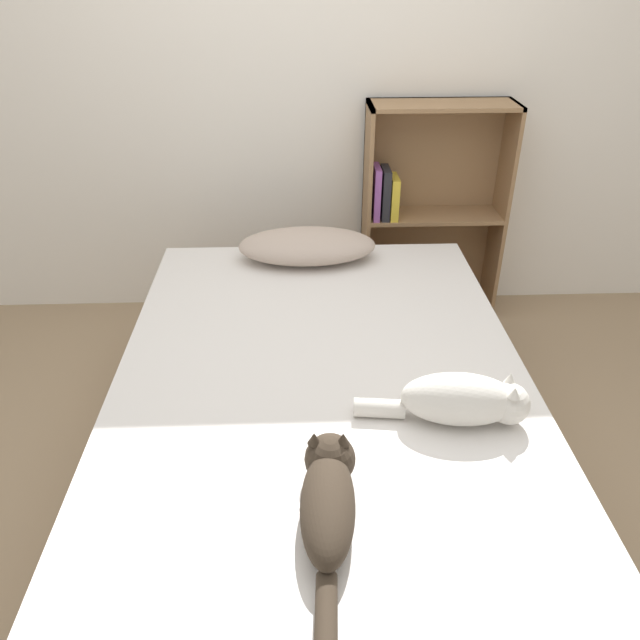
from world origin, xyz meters
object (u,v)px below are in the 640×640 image
object	(u,v)px
cat_dark	(328,495)
bed	(322,431)
bookshelf	(427,210)
pillow	(307,246)
cat_light	(464,400)

from	to	relation	value
cat_dark	bed	bearing A→B (deg)	2.47
bookshelf	bed	bearing A→B (deg)	-114.22
pillow	bookshelf	size ratio (longest dim) A/B	0.54
pillow	cat_light	distance (m)	1.23
cat_light	bookshelf	distance (m)	1.67
cat_dark	bookshelf	xyz separation A→B (m)	(0.63, 2.01, -0.03)
cat_light	bed	bearing A→B (deg)	152.31
cat_dark	pillow	bearing A→B (deg)	4.26
bed	bookshelf	size ratio (longest dim) A/B	1.83
pillow	cat_light	size ratio (longest dim) A/B	1.19
pillow	bookshelf	bearing A→B (deg)	38.33
bed	cat_dark	size ratio (longest dim) A/B	3.71
cat_light	cat_dark	xyz separation A→B (m)	(-0.43, -0.35, -0.01)
bed	cat_light	bearing A→B (deg)	-34.51
pillow	cat_light	xyz separation A→B (m)	(0.45, -1.14, 0.01)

